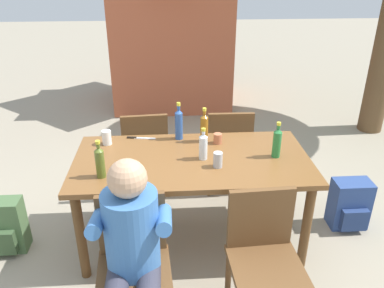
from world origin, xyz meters
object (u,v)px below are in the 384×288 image
at_px(cup_white, 107,138).
at_px(backpack_by_far_side, 4,227).
at_px(dining_table, 192,168).
at_px(chair_near_left, 134,258).
at_px(cup_steel, 218,160).
at_px(table_knife, 139,138).
at_px(chair_far_left, 145,148).
at_px(chair_near_right, 264,252).
at_px(brick_kiosk, 171,18).
at_px(backpack_by_near_side, 350,205).
at_px(chair_far_right, 228,146).
at_px(bottle_clear, 203,146).
at_px(bottle_olive, 100,162).
at_px(bottle_blue, 179,123).
at_px(bottle_amber, 204,127).
at_px(person_in_white_shirt, 131,248).
at_px(bottle_green, 277,142).
at_px(cup_glass, 125,169).
at_px(cup_terracotta, 218,138).

xyz_separation_m(cup_white, backpack_by_far_side, (-0.82, -0.33, -0.60)).
height_order(dining_table, chair_near_left, chair_near_left).
height_order(chair_near_left, cup_steel, cup_steel).
bearing_deg(table_knife, chair_far_left, 86.09).
xyz_separation_m(chair_near_right, table_knife, (-0.82, 1.13, 0.28)).
height_order(dining_table, brick_kiosk, brick_kiosk).
xyz_separation_m(chair_near_left, backpack_by_near_side, (1.77, 0.83, -0.28)).
height_order(chair_far_right, bottle_clear, bottle_clear).
relative_size(chair_near_left, cup_white, 7.37).
bearing_deg(backpack_by_far_side, cup_steel, -3.65).
bearing_deg(chair_near_left, bottle_olive, 114.59).
relative_size(chair_near_left, brick_kiosk, 0.35).
height_order(bottle_blue, bottle_clear, bottle_blue).
distance_m(dining_table, chair_near_right, 0.87).
bearing_deg(bottle_amber, person_in_white_shirt, -114.42).
relative_size(chair_far_left, cup_white, 7.37).
xyz_separation_m(person_in_white_shirt, bottle_amber, (0.52, 1.15, 0.23)).
distance_m(chair_far_left, cup_white, 0.63).
distance_m(table_knife, brick_kiosk, 3.15).
xyz_separation_m(chair_far_left, backpack_by_far_side, (-1.10, -0.78, -0.27)).
bearing_deg(chair_far_left, bottle_green, -36.38).
bearing_deg(cup_glass, bottle_amber, 41.60).
bearing_deg(person_in_white_shirt, bottle_green, 38.99).
bearing_deg(backpack_by_far_side, backpack_by_near_side, 2.43).
distance_m(dining_table, table_knife, 0.58).
bearing_deg(dining_table, bottle_clear, -7.62).
distance_m(backpack_by_far_side, brick_kiosk, 3.92).
bearing_deg(bottle_blue, cup_glass, -123.37).
height_order(person_in_white_shirt, bottle_amber, person_in_white_shirt).
height_order(cup_terracotta, cup_glass, cup_glass).
bearing_deg(bottle_amber, backpack_by_far_side, -168.56).
bearing_deg(backpack_by_far_side, chair_far_left, 35.57).
height_order(chair_near_right, bottle_green, bottle_green).
bearing_deg(cup_steel, bottle_amber, 97.76).
bearing_deg(table_knife, chair_near_right, -54.06).
xyz_separation_m(cup_glass, cup_white, (-0.19, 0.53, 0.00)).
bearing_deg(bottle_amber, chair_far_left, 138.31).
bearing_deg(cup_terracotta, dining_table, -132.50).
height_order(chair_far_left, chair_near_right, same).
relative_size(bottle_amber, table_knife, 1.22).
bearing_deg(table_knife, bottle_blue, -4.30).
distance_m(person_in_white_shirt, backpack_by_far_side, 1.43).
relative_size(person_in_white_shirt, cup_terracotta, 14.04).
distance_m(chair_near_right, table_knife, 1.42).
xyz_separation_m(chair_near_right, brick_kiosk, (-0.48, 4.21, 0.80)).
height_order(bottle_olive, backpack_by_near_side, bottle_olive).
relative_size(bottle_green, cup_steel, 2.46).
bearing_deg(chair_far_right, bottle_olive, -136.98).
height_order(bottle_blue, cup_white, bottle_blue).
xyz_separation_m(bottle_clear, brick_kiosk, (-0.17, 3.48, 0.42)).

